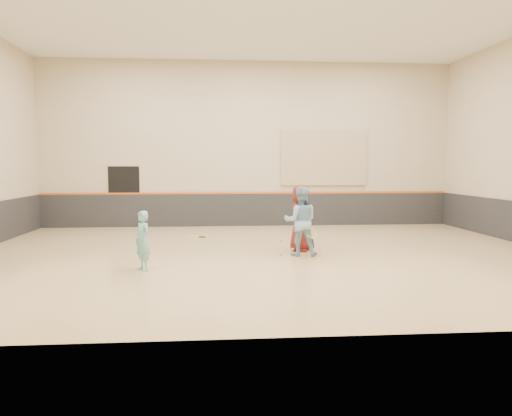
{
  "coord_description": "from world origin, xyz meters",
  "views": [
    {
      "loc": [
        -1.24,
        -12.31,
        2.27
      ],
      "look_at": [
        -0.18,
        0.4,
        1.15
      ],
      "focal_mm": 35.0,
      "sensor_mm": 36.0,
      "label": 1
    }
  ],
  "objects": [
    {
      "name": "accent_stripe",
      "position": [
        0.0,
        5.96,
        1.22
      ],
      "size": [
        14.9,
        0.03,
        0.06
      ],
      "primitive_type": "cube",
      "color": "#D85914",
      "rests_on": "wall_back"
    },
    {
      "name": "ball_beside_spare",
      "position": [
        0.69,
        2.12,
        0.03
      ],
      "size": [
        0.07,
        0.07,
        0.07
      ],
      "primitive_type": "sphere",
      "color": "gold",
      "rests_on": "floor"
    },
    {
      "name": "wainscot_back",
      "position": [
        0.0,
        5.97,
        0.6
      ],
      "size": [
        14.9,
        0.04,
        1.2
      ],
      "primitive_type": "cube",
      "color": "#232326",
      "rests_on": "floor"
    },
    {
      "name": "instructor",
      "position": [
        0.89,
        -0.14,
        0.86
      ],
      "size": [
        0.91,
        0.74,
        1.72
      ],
      "primitive_type": "imported",
      "rotation": [
        0.0,
        0.0,
        3.02
      ],
      "color": "#86B3D0",
      "rests_on": "floor"
    },
    {
      "name": "doorway",
      "position": [
        -4.5,
        5.98,
        1.1
      ],
      "size": [
        1.1,
        0.05,
        2.2
      ],
      "primitive_type": "cube",
      "color": "black",
      "rests_on": "floor"
    },
    {
      "name": "young_man",
      "position": [
        1.0,
        0.57,
        0.86
      ],
      "size": [
        0.87,
        1.0,
        1.73
      ],
      "primitive_type": "imported",
      "rotation": [
        0.0,
        0.0,
        1.11
      ],
      "color": "maroon",
      "rests_on": "floor"
    },
    {
      "name": "spare_racket",
      "position": [
        -1.9,
        3.3,
        0.02
      ],
      "size": [
        0.71,
        0.71,
        0.05
      ],
      "primitive_type": null,
      "color": "#CCE632",
      "rests_on": "floor"
    },
    {
      "name": "acoustic_panel",
      "position": [
        2.8,
        5.95,
        2.5
      ],
      "size": [
        3.2,
        0.08,
        2.0
      ],
      "primitive_type": "cube",
      "color": "tan",
      "rests_on": "wall_back"
    },
    {
      "name": "room",
      "position": [
        0.0,
        0.0,
        0.81
      ],
      "size": [
        15.04,
        12.04,
        6.22
      ],
      "color": "tan",
      "rests_on": "ground"
    },
    {
      "name": "ball_in_hand",
      "position": [
        1.16,
        0.44,
        1.12
      ],
      "size": [
        0.07,
        0.07,
        0.07
      ],
      "primitive_type": "sphere",
      "color": "gold",
      "rests_on": "young_man"
    },
    {
      "name": "held_racket",
      "position": [
        1.12,
        -0.33,
        0.6
      ],
      "size": [
        0.41,
        0.41,
        0.58
      ],
      "primitive_type": null,
      "color": "yellow",
      "rests_on": "instructor"
    },
    {
      "name": "girl",
      "position": [
        -2.78,
        -1.64,
        0.64
      ],
      "size": [
        0.52,
        0.56,
        1.29
      ],
      "primitive_type": "imported",
      "rotation": [
        0.0,
        0.0,
        -0.98
      ],
      "color": "#70C2C0",
      "rests_on": "floor"
    },
    {
      "name": "ball_under_racket",
      "position": [
        0.39,
        -0.18,
        0.03
      ],
      "size": [
        0.07,
        0.07,
        0.07
      ],
      "primitive_type": "sphere",
      "color": "#BCD832",
      "rests_on": "floor"
    }
  ]
}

